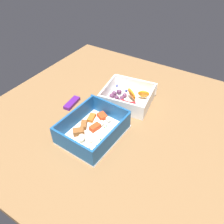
% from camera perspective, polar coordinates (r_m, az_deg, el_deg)
% --- Properties ---
extents(table_surface, '(0.80, 0.80, 0.02)m').
position_cam_1_polar(table_surface, '(0.74, 0.17, -1.26)').
color(table_surface, brown).
rests_on(table_surface, ground).
extents(pasta_container, '(0.19, 0.16, 0.06)m').
position_cam_1_polar(pasta_container, '(0.66, -4.79, -4.53)').
color(pasta_container, white).
rests_on(pasta_container, table_surface).
extents(fruit_bowl, '(0.17, 0.18, 0.05)m').
position_cam_1_polar(fruit_bowl, '(0.78, 4.01, 3.64)').
color(fruit_bowl, white).
rests_on(fruit_bowl, table_surface).
extents(candy_bar, '(0.07, 0.03, 0.01)m').
position_cam_1_polar(candy_bar, '(0.79, -10.15, 2.28)').
color(candy_bar, '#51197A').
rests_on(candy_bar, table_surface).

